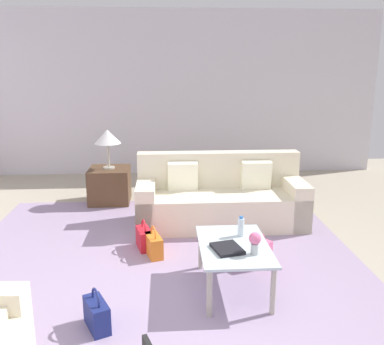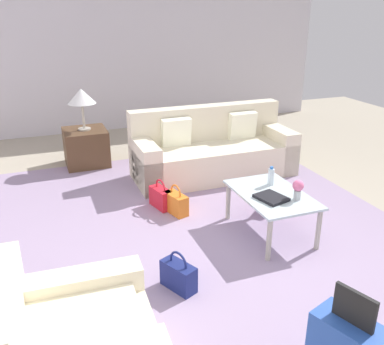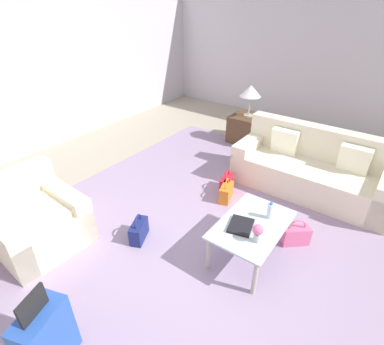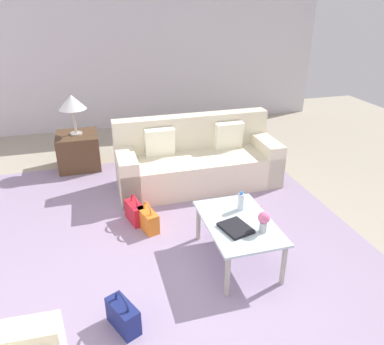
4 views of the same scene
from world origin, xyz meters
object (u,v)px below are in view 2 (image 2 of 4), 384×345
Objects in this scene: flower_vase at (298,188)px; handbag_red at (161,197)px; coffee_table_book at (271,198)px; handbag_pink at (275,198)px; handbag_orange at (176,203)px; table_lamp at (81,97)px; water_bottle at (271,176)px; couch at (212,152)px; coffee_table at (271,199)px; side_table at (86,147)px; handbag_navy at (178,275)px.

flower_vase is 0.57× the size of handbag_red.
handbag_red is at bearing 40.64° from flower_vase.
handbag_pink is (0.61, -0.44, -0.35)m from coffee_table_book.
handbag_red is at bearing 29.18° from handbag_orange.
handbag_pink is (-0.29, -1.13, 0.00)m from handbag_orange.
handbag_pink is (-2.31, -1.86, -0.89)m from table_lamp.
flower_vase reaches higher than water_bottle.
table_lamp is at bearing 28.65° from flower_vase.
handbag_pink is (-1.30, -0.26, -0.19)m from couch.
couch is at bearing -3.19° from coffee_table.
side_table is at bearing 19.83° from handbag_orange.
coffee_table is at bearing -138.09° from handbag_red.
flower_vase is 0.87m from handbag_pink.
handbag_pink and handbag_red have the same top height.
flower_vase is 1.43m from handbag_orange.
couch reaches higher than flower_vase.
handbag_orange is at bearing -150.82° from handbag_red.
side_table is (2.60, 1.60, -0.29)m from water_bottle.
water_bottle is 0.57× the size of handbag_orange.
couch is 1.29m from handbag_red.
table_lamp reaches higher than water_bottle.
flower_vase is at bearing 163.90° from handbag_pink.
couch reaches higher than water_bottle.
water_bottle is 3.07m from side_table.
water_bottle is at bearing -59.77° from handbag_navy.
handbag_red is at bearing -161.35° from side_table.
couch is at bearing -50.90° from handbag_red.
flower_vase is (-2.01, -0.05, 0.27)m from couch.
side_table is at bearing 38.85° from handbag_pink.
table_lamp is 3.49m from handbag_navy.
couch is at bearing -28.94° from handbag_navy.
coffee_table_book is at bearing 144.64° from handbag_pink.
coffee_table_book is (-0.12, 0.08, 0.08)m from coffee_table.
couch is 6.18× the size of handbag_pink.
water_bottle reaches higher than handbag_pink.
couch is 1.89m from side_table.
side_table is at bearing 18.65° from handbag_red.
handbag_orange is (1.00, 0.92, -0.45)m from flower_vase.
coffee_table is 2.76× the size of handbag_navy.
side_table is 1.72× the size of handbag_red.
flower_vase reaches higher than handbag_navy.
handbag_red is at bearing -11.39° from handbag_navy.
side_table is at bearing 31.61° from water_bottle.
table_lamp reaches higher than side_table.
handbag_pink is at bearing -41.00° from water_bottle.
water_bottle is 0.57× the size of handbag_red.
water_bottle is 0.57× the size of handbag_pink.
handbag_orange is at bearing -160.17° from table_lamp.
handbag_pink is at bearing -111.71° from handbag_red.
handbag_orange is at bearing 22.71° from coffee_table_book.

